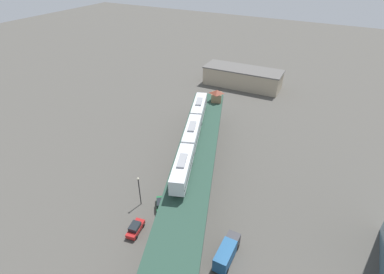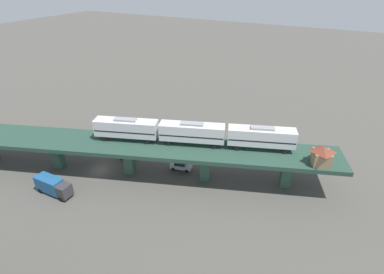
{
  "view_description": "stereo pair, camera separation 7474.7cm",
  "coord_description": "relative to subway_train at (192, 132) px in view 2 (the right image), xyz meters",
  "views": [
    {
      "loc": [
        19.06,
        -32.67,
        44.49
      ],
      "look_at": [
        -7.71,
        17.17,
        8.44
      ],
      "focal_mm": 28.0,
      "sensor_mm": 36.0,
      "label": 1
    },
    {
      "loc": [
        35.29,
        39.76,
        35.68
      ],
      "look_at": [
        -7.71,
        17.17,
        8.44
      ],
      "focal_mm": 28.0,
      "sensor_mm": 36.0,
      "label": 2
    }
  ],
  "objects": [
    {
      "name": "elevated_viaduct",
      "position": [
        7.76,
        -17.32,
        -3.5
      ],
      "size": [
        39.23,
        89.36,
        6.94
      ],
      "color": "#244135",
      "rests_on": "ground"
    },
    {
      "name": "delivery_truck",
      "position": [
        16.94,
        -19.31,
        -7.72
      ],
      "size": [
        2.48,
        7.24,
        3.2
      ],
      "color": "#333338",
      "rests_on": "ground"
    },
    {
      "name": "signal_hut",
      "position": [
        -4.03,
        22.28,
        -0.74
      ],
      "size": [
        4.12,
        4.12,
        3.4
      ],
      "color": "#8C7251",
      "rests_on": "elevated_viaduct"
    },
    {
      "name": "street_lamp",
      "position": [
        -3.38,
        -15.75,
        -5.37
      ],
      "size": [
        0.44,
        0.44,
        6.94
      ],
      "color": "black",
      "rests_on": "ground"
    },
    {
      "name": "street_car_red",
      "position": [
        0.0,
        -21.98,
        -8.54
      ],
      "size": [
        2.53,
        4.64,
        1.89
      ],
      "color": "#AD1E1E",
      "rests_on": "ground"
    },
    {
      "name": "street_car_silver",
      "position": [
        -0.44,
        -2.78,
        -8.54
      ],
      "size": [
        2.75,
        4.69,
        1.89
      ],
      "color": "#B7BABF",
      "rests_on": "ground"
    },
    {
      "name": "street_car_green",
      "position": [
        0.86,
        -14.71,
        -8.54
      ],
      "size": [
        3.98,
        4.64,
        1.89
      ],
      "color": "#1E6638",
      "rests_on": "ground"
    },
    {
      "name": "subway_train",
      "position": [
        0.0,
        0.0,
        0.0
      ],
      "size": [
        15.3,
        35.93,
        4.45
      ],
      "color": "silver",
      "rests_on": "elevated_viaduct"
    },
    {
      "name": "ground_plane",
      "position": [
        7.71,
        -17.17,
        -9.48
      ],
      "size": [
        400.0,
        400.0,
        0.0
      ],
      "primitive_type": "plane",
      "color": "#4C4944"
    }
  ]
}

